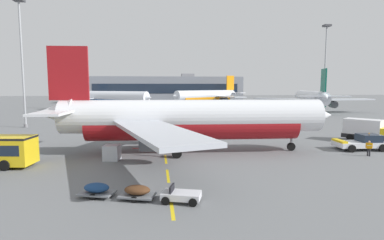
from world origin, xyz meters
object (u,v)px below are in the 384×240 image
Objects in this scene: apron_light_mast_near at (21,48)px; airliner_far_center at (311,98)px; pushback_tug at (362,142)px; baggage_train at (138,192)px; catering_truck at (273,121)px; ground_power_truck at (369,130)px; apron_light_mast_far at (325,59)px; airliner_mid_left at (106,98)px; uld_cargo_container at (112,153)px; ground_crew_worker at (369,147)px; airliner_far_right at (207,96)px; airliner_foreground at (188,119)px.

airliner_far_center is at bearing 22.62° from apron_light_mast_near.
pushback_tug reaches higher than baggage_train.
catering_truck is at bearing -11.83° from apron_light_mast_near.
airliner_far_center reaches higher than catering_truck.
catering_truck is 1.00× the size of ground_power_truck.
apron_light_mast_far reaches higher than apron_light_mast_near.
uld_cargo_container is at bearing -80.76° from airliner_mid_left.
apron_light_mast_near is at bearing 148.12° from ground_crew_worker.
airliner_far_right is 3.63× the size of baggage_train.
airliner_far_right is (-5.19, 85.79, 3.00)m from pushback_tug.
ground_crew_worker is 28.28m from uld_cargo_container.
ground_crew_worker is (39.81, -72.44, -2.93)m from airliner_mid_left.
airliner_far_center is at bearing 77.81° from apron_light_mast_far.
pushback_tug is 50.42m from apron_light_mast_far.
airliner_mid_left is 82.71m from ground_crew_worker.
ground_power_truck is (4.45, 4.97, 0.74)m from pushback_tug.
airliner_mid_left is at bearing 120.93° from pushback_tug.
uld_cargo_container is (-34.24, -7.06, -0.85)m from ground_power_truck.
airliner_far_center is 4.99× the size of catering_truck.
apron_light_mast_far is (60.97, -24.72, 10.95)m from airliner_mid_left.
uld_cargo_container reaches higher than baggage_train.
airliner_foreground is 1.00× the size of airliner_far_center.
catering_truck is 47.58m from apron_light_mast_near.
airliner_mid_left is 1.36× the size of apron_light_mast_far.
uld_cargo_container is at bearing -55.21° from apron_light_mast_near.
pushback_tug is (21.40, -0.84, -3.05)m from airliner_foreground.
airliner_foreground is 70.70m from airliner_far_center.
ground_power_truck is 10.33m from ground_crew_worker.
airliner_foreground reaches higher than uld_cargo_container.
pushback_tug is at bearing -131.83° from ground_power_truck.
airliner_foreground is at bearing -42.25° from apron_light_mast_near.
ground_power_truck is 0.29× the size of apron_light_mast_near.
baggage_train is at bearing -79.80° from airliner_mid_left.
airliner_far_right is (36.17, 16.77, -0.01)m from airliner_mid_left.
airliner_far_right is 4.53× the size of ground_power_truck.
apron_light_mast_far is (24.51, 27.18, 13.22)m from catering_truck.
apron_light_mast_far is (-2.63, -12.16, 10.88)m from airliner_far_center.
airliner_mid_left is 3.74× the size of baggage_train.
apron_light_mast_far is at bearing -59.12° from airliner_far_right.
airliner_mid_left is 0.93× the size of airliner_far_center.
airliner_far_right reaches higher than ground_power_truck.
airliner_far_right is at bearing 53.13° from apron_light_mast_near.
ground_power_truck is 0.29× the size of apron_light_mast_far.
ground_crew_worker is at bearing -114.42° from pushback_tug.
apron_light_mast_near reaches higher than ground_power_truck.
airliner_foreground is at bearing 167.91° from ground_crew_worker.
ground_power_truck is 3.81× the size of uld_cargo_container.
airliner_far_right reaches higher than ground_crew_worker.
ground_crew_worker is 0.07× the size of apron_light_mast_far.
catering_truck is at bearing 105.96° from pushback_tug.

